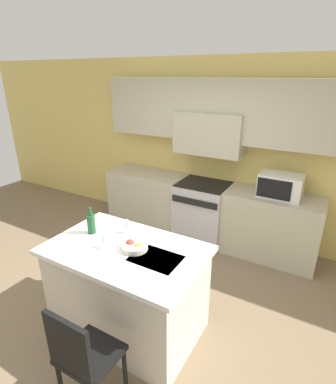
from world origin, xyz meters
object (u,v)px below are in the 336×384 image
at_px(fruit_bowl, 134,246).
at_px(range_stove, 203,211).
at_px(wine_bottle, 91,223).
at_px(microwave, 281,186).
at_px(island_chair, 82,355).
at_px(wine_glass_far, 128,223).
at_px(wine_glass_near, 105,238).

bearing_deg(fruit_bowl, range_stove, 94.95).
relative_size(wine_bottle, fruit_bowl, 1.14).
bearing_deg(wine_bottle, range_stove, 79.24).
distance_m(microwave, island_chair, 3.03).
bearing_deg(microwave, island_chair, -105.19).
distance_m(island_chair, wine_bottle, 1.21).
bearing_deg(wine_glass_far, wine_bottle, -149.45).
distance_m(range_stove, wine_glass_far, 1.89).
distance_m(microwave, wine_glass_near, 2.44).
bearing_deg(island_chair, wine_bottle, 127.52).
bearing_deg(range_stove, wine_bottle, -100.76).
xyz_separation_m(range_stove, fruit_bowl, (0.17, -2.02, 0.51)).
distance_m(microwave, wine_glass_far, 2.14).
distance_m(island_chair, fruit_bowl, 0.95).
bearing_deg(wine_glass_near, fruit_bowl, 25.51).
height_order(wine_glass_near, wine_glass_far, same).
xyz_separation_m(island_chair, wine_glass_far, (-0.36, 1.06, 0.51)).
bearing_deg(wine_glass_far, microwave, 57.94).
bearing_deg(fruit_bowl, wine_glass_near, -154.49).
relative_size(range_stove, island_chair, 0.96).
bearing_deg(range_stove, wine_glass_near, -91.83).
xyz_separation_m(wine_bottle, wine_glass_near, (0.31, -0.15, 0.00)).
bearing_deg(wine_glass_near, wine_glass_far, 88.80).
bearing_deg(range_stove, fruit_bowl, -85.05).
height_order(range_stove, wine_glass_near, wine_glass_near).
relative_size(microwave, wine_glass_near, 3.36).
distance_m(microwave, fruit_bowl, 2.23).
distance_m(wine_bottle, wine_glass_near, 0.34).
height_order(island_chair, fruit_bowl, fruit_bowl).
height_order(microwave, wine_glass_near, microwave).
height_order(range_stove, wine_glass_far, wine_glass_far).
xyz_separation_m(microwave, fruit_bowl, (-0.90, -2.04, -0.11)).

